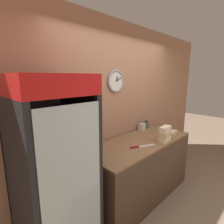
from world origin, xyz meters
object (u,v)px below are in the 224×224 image
napkin_dispenser (142,127)px  sandwich_stack_top (165,129)px  sandwich_stack_middle (165,134)px  condiment_jar (146,125)px  chefs_knife (139,146)px  sandwich_flat_left (172,133)px  beverage_cooler (51,164)px  sandwich_stack_bottom (165,139)px

napkin_dispenser → sandwich_stack_top: bearing=-113.0°
sandwich_stack_top → napkin_dispenser: size_ratio=1.98×
sandwich_stack_middle → napkin_dispenser: size_ratio=2.00×
condiment_jar → chefs_knife: bearing=-151.5°
sandwich_flat_left → condiment_jar: size_ratio=1.70×
beverage_cooler → sandwich_flat_left: (1.98, -0.29, -0.09)m
sandwich_stack_top → sandwich_flat_left: 0.41m
sandwich_stack_middle → sandwich_flat_left: size_ratio=0.98×
sandwich_flat_left → sandwich_stack_bottom: bearing=-170.9°
sandwich_stack_middle → sandwich_stack_top: 0.08m
sandwich_flat_left → beverage_cooler: bearing=171.8°
beverage_cooler → sandwich_stack_middle: (1.61, -0.35, -0.00)m
sandwich_stack_middle → chefs_knife: sandwich_stack_middle is taller
beverage_cooler → sandwich_stack_middle: bearing=-12.1°
sandwich_flat_left → condiment_jar: 0.53m
napkin_dispenser → sandwich_flat_left: bearing=-78.0°
beverage_cooler → chefs_knife: (1.19, -0.20, -0.11)m
sandwich_stack_bottom → chefs_knife: 0.45m
beverage_cooler → condiment_jar: beverage_cooler is taller
chefs_knife → sandwich_flat_left: bearing=-6.6°
sandwich_flat_left → condiment_jar: (0.02, 0.53, 0.04)m
condiment_jar → napkin_dispenser: 0.14m
sandwich_stack_top → sandwich_flat_left: bearing=9.1°
condiment_jar → napkin_dispenser: condiment_jar is taller
sandwich_stack_middle → napkin_dispenser: bearing=67.0°
sandwich_stack_top → sandwich_flat_left: sandwich_stack_top is taller
condiment_jar → napkin_dispenser: bearing=178.9°
sandwich_stack_bottom → sandwich_stack_top: bearing=0.0°
sandwich_flat_left → chefs_knife: (-0.79, 0.09, -0.03)m
sandwich_stack_top → chefs_knife: (-0.42, 0.15, -0.19)m
sandwich_stack_bottom → sandwich_flat_left: 0.37m
sandwich_stack_middle → napkin_dispenser: (0.25, 0.59, -0.06)m
sandwich_stack_bottom → condiment_jar: 0.71m
sandwich_stack_middle → sandwich_flat_left: 0.38m
beverage_cooler → sandwich_stack_top: (1.61, -0.35, 0.08)m
sandwich_stack_top → sandwich_flat_left: size_ratio=0.97×
sandwich_stack_bottom → sandwich_stack_middle: bearing=0.0°
sandwich_stack_top → chefs_knife: 0.49m
sandwich_flat_left → napkin_dispenser: 0.55m
beverage_cooler → chefs_knife: beverage_cooler is taller
beverage_cooler → sandwich_flat_left: 2.00m
napkin_dispenser → chefs_knife: bearing=-146.7°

